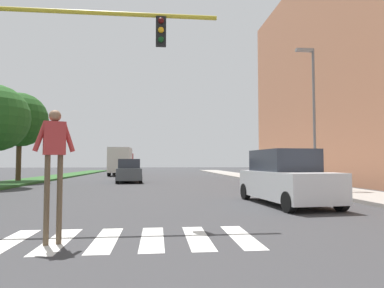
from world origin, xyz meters
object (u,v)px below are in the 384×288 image
Objects in this scene: suv_crossing at (286,178)px; sedan_midblock at (129,172)px; street_lamp_right at (312,105)px; truck_box_delivery at (121,161)px; tree_distant at (20,120)px; pedestrian_performer at (54,154)px.

suv_crossing is 1.11× the size of sedan_midblock.
street_lamp_right is 13.96m from sedan_midblock.
tree_distant is at bearing -116.37° from truck_box_delivery.
street_lamp_right is (18.51, -9.08, -0.08)m from tree_distant.
street_lamp_right is 3.01× the size of pedestrian_performer.
tree_distant is at bearing 135.91° from suv_crossing.
suv_crossing is 15.42m from sedan_midblock.
tree_distant is 1.06× the size of truck_box_delivery.
sedan_midblock is at bearing -3.75° from tree_distant.
sedan_midblock is at bearing 90.64° from pedestrian_performer.
street_lamp_right is at bearing -60.22° from truck_box_delivery.
street_lamp_right is at bearing -26.12° from tree_distant.
pedestrian_performer reaches higher than sedan_midblock.
street_lamp_right is 1.76× the size of sedan_midblock.
pedestrian_performer is 0.52× the size of suv_crossing.
pedestrian_performer is (8.36, -19.69, -3.01)m from tree_distant.
tree_distant is 9.03m from sedan_midblock.
street_lamp_right is at bearing -39.49° from sedan_midblock.
tree_distant reaches higher than sedan_midblock.
pedestrian_performer is 32.23m from truck_box_delivery.
tree_distant reaches higher than truck_box_delivery.
suv_crossing is 28.26m from truck_box_delivery.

